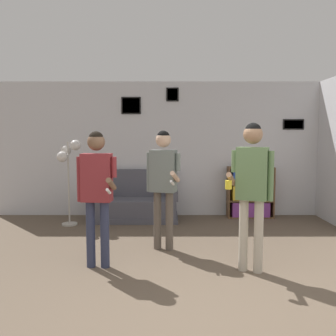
{
  "coord_description": "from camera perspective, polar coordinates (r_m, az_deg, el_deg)",
  "views": [
    {
      "loc": [
        -0.34,
        -3.13,
        1.67
      ],
      "look_at": [
        -0.32,
        2.21,
        1.17
      ],
      "focal_mm": 40.0,
      "sensor_mm": 36.0,
      "label": 1
    }
  ],
  "objects": [
    {
      "name": "wall_back",
      "position": [
        7.6,
        2.35,
        2.91
      ],
      "size": [
        7.77,
        0.08,
        2.7
      ],
      "color": "silver",
      "rests_on": "ground_plane"
    },
    {
      "name": "couch",
      "position": [
        7.33,
        -5.25,
        -5.45
      ],
      "size": [
        1.65,
        0.8,
        0.95
      ],
      "color": "#4C4C56",
      "rests_on": "ground_plane"
    },
    {
      "name": "drinking_cup",
      "position": [
        7.58,
        12.55,
        0.51
      ],
      "size": [
        0.08,
        0.08,
        0.09
      ],
      "color": "red",
      "rests_on": "bookshelf"
    },
    {
      "name": "person_watcher_holding_cup",
      "position": [
        4.55,
        12.47,
        -1.78
      ],
      "size": [
        0.58,
        0.39,
        1.79
      ],
      "color": "#B7AD99",
      "rests_on": "ground_plane"
    },
    {
      "name": "floor_lamp",
      "position": [
        6.98,
        -15.19,
        1.24
      ],
      "size": [
        0.4,
        0.43,
        1.55
      ],
      "color": "#ADA89E",
      "rests_on": "ground_plane"
    },
    {
      "name": "bottle_on_floor",
      "position": [
        6.65,
        -9.76,
        -8.3
      ],
      "size": [
        0.07,
        0.07,
        0.3
      ],
      "color": "brown",
      "rests_on": "ground_plane"
    },
    {
      "name": "bookshelf",
      "position": [
        7.63,
        12.22,
        -3.63
      ],
      "size": [
        0.91,
        0.3,
        1.01
      ],
      "color": "brown",
      "rests_on": "ground_plane"
    },
    {
      "name": "person_player_foreground_center",
      "position": [
        5.31,
        -0.93,
        -1.35
      ],
      "size": [
        0.48,
        0.55,
        1.71
      ],
      "color": "brown",
      "rests_on": "ground_plane"
    },
    {
      "name": "person_player_foreground_left",
      "position": [
        4.68,
        -11.01,
        -2.47
      ],
      "size": [
        0.5,
        0.48,
        1.7
      ],
      "color": "#2D334C",
      "rests_on": "ground_plane"
    },
    {
      "name": "ground_plane",
      "position": [
        3.56,
        5.7,
        -22.68
      ],
      "size": [
        20.0,
        20.0,
        0.0
      ],
      "primitive_type": "plane",
      "color": "brown"
    }
  ]
}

